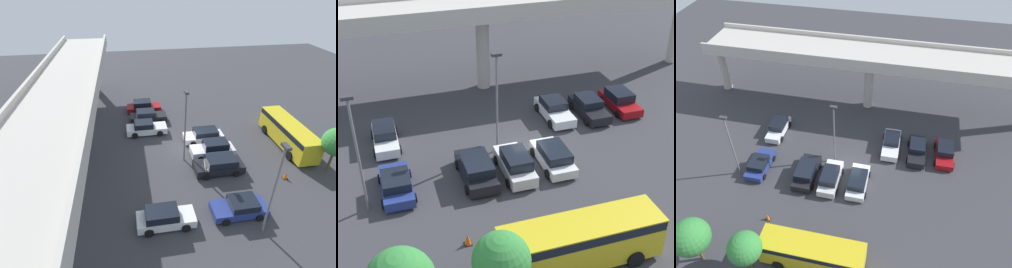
% 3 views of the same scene
% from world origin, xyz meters
% --- Properties ---
extents(ground_plane, '(87.99, 87.99, 0.00)m').
position_xyz_m(ground_plane, '(0.00, 0.00, 0.00)').
color(ground_plane, '#38383D').
extents(highway_overpass, '(42.27, 6.30, 8.43)m').
position_xyz_m(highway_overpass, '(0.00, 11.85, 7.02)').
color(highway_overpass, '#BCB7AD').
rests_on(highway_overpass, ground_plane).
extents(parked_car_0, '(2.18, 4.40, 1.42)m').
position_xyz_m(parked_car_0, '(-9.60, -1.98, 0.67)').
color(parked_car_0, navy).
rests_on(parked_car_0, ground_plane).
extents(parked_car_1, '(2.25, 4.76, 1.62)m').
position_xyz_m(parked_car_1, '(-4.30, -2.05, 0.78)').
color(parked_car_1, black).
rests_on(parked_car_1, ground_plane).
extents(parked_car_2, '(2.06, 4.57, 1.72)m').
position_xyz_m(parked_car_2, '(-1.63, -2.29, 0.80)').
color(parked_car_2, silver).
rests_on(parked_car_2, ground_plane).
extents(parked_car_3, '(2.13, 4.53, 1.48)m').
position_xyz_m(parked_car_3, '(1.24, -2.12, 0.72)').
color(parked_car_3, silver).
rests_on(parked_car_3, ground_plane).
extents(parked_car_4, '(2.13, 4.77, 1.56)m').
position_xyz_m(parked_car_4, '(3.99, 4.29, 0.73)').
color(parked_car_4, silver).
rests_on(parked_car_4, ground_plane).
extents(parked_car_5, '(2.12, 4.63, 1.54)m').
position_xyz_m(parked_car_5, '(6.93, 3.80, 0.72)').
color(parked_car_5, black).
rests_on(parked_car_5, ground_plane).
extents(parked_car_6, '(2.15, 4.56, 1.58)m').
position_xyz_m(parked_car_6, '(9.98, 4.11, 0.73)').
color(parked_car_6, maroon).
rests_on(parked_car_6, ground_plane).
extents(parked_car_7, '(1.98, 4.47, 1.59)m').
position_xyz_m(parked_car_7, '(-9.75, 4.10, 0.76)').
color(parked_car_7, silver).
rests_on(parked_car_7, ground_plane).
extents(shuttle_bus, '(8.74, 2.61, 2.71)m').
position_xyz_m(shuttle_bus, '(-0.95, -11.02, 1.62)').
color(shuttle_bus, gold).
rests_on(shuttle_bus, ground_plane).
extents(lamp_post_near_aisle, '(0.70, 0.35, 7.78)m').
position_xyz_m(lamp_post_near_aisle, '(-11.50, -3.07, 4.58)').
color(lamp_post_near_aisle, slate).
rests_on(lamp_post_near_aisle, ground_plane).
extents(lamp_post_mid_lot, '(0.70, 0.35, 7.61)m').
position_xyz_m(lamp_post_mid_lot, '(-1.94, 0.90, 4.49)').
color(lamp_post_mid_lot, slate).
rests_on(lamp_post_mid_lot, ground_plane).
extents(traffic_cone, '(0.44, 0.44, 0.70)m').
position_xyz_m(traffic_cone, '(-6.33, -7.92, 0.33)').
color(traffic_cone, black).
rests_on(traffic_cone, ground_plane).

